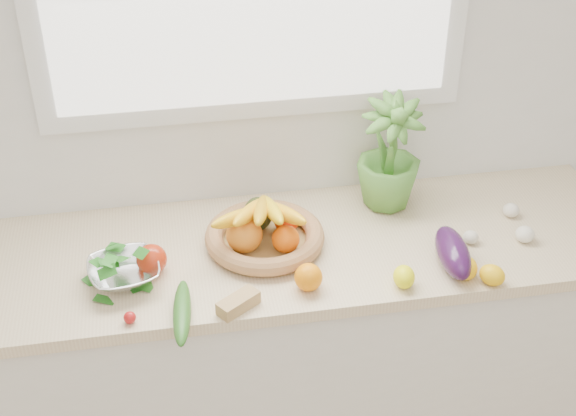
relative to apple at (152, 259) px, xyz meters
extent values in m
cube|color=white|center=(0.36, 0.36, 0.41)|extent=(4.50, 0.02, 2.70)
cube|color=silver|center=(0.36, 0.06, -0.51)|extent=(2.20, 0.58, 0.86)
cube|color=beige|center=(0.36, 0.06, -0.06)|extent=(2.24, 0.62, 0.04)
sphere|color=orange|center=(0.43, -0.15, 0.00)|extent=(0.08, 0.08, 0.08)
ellipsoid|color=#FAFB0D|center=(0.70, -0.19, -0.01)|extent=(0.07, 0.09, 0.06)
ellipsoid|color=#FFB90D|center=(0.89, -0.18, -0.01)|extent=(0.08, 0.09, 0.06)
ellipsoid|color=yellow|center=(0.95, -0.22, -0.01)|extent=(0.10, 0.10, 0.06)
sphere|color=#B2280E|center=(0.00, 0.00, 0.00)|extent=(0.10, 0.10, 0.09)
cube|color=tan|center=(0.23, -0.21, -0.03)|extent=(0.13, 0.11, 0.04)
ellipsoid|color=silver|center=(0.96, -0.03, -0.02)|extent=(0.06, 0.06, 0.04)
ellipsoid|color=white|center=(1.14, 0.09, -0.02)|extent=(0.06, 0.06, 0.04)
ellipsoid|color=white|center=(1.12, -0.05, -0.02)|extent=(0.07, 0.07, 0.05)
ellipsoid|color=#2F0F39|center=(0.86, -0.12, 0.00)|extent=(0.11, 0.24, 0.09)
ellipsoid|color=#1D5E1B|center=(0.07, -0.22, -0.02)|extent=(0.07, 0.27, 0.05)
sphere|color=red|center=(-0.07, -0.21, -0.03)|extent=(0.04, 0.04, 0.03)
imported|color=#508F34|center=(0.76, 0.22, 0.15)|extent=(0.22, 0.22, 0.37)
cylinder|color=tan|center=(0.34, 0.07, -0.04)|extent=(0.37, 0.37, 0.01)
torus|color=tan|center=(0.34, 0.07, -0.01)|extent=(0.43, 0.43, 0.06)
sphere|color=orange|center=(0.28, 0.04, 0.02)|extent=(0.13, 0.13, 0.11)
sphere|color=#FD6408|center=(0.40, 0.02, 0.01)|extent=(0.10, 0.10, 0.08)
sphere|color=#F43807|center=(0.42, 0.12, 0.01)|extent=(0.10, 0.10, 0.08)
ellipsoid|color=black|center=(0.33, 0.14, 0.02)|extent=(0.11, 0.11, 0.11)
ellipsoid|color=gold|center=(0.27, 0.06, 0.07)|extent=(0.21, 0.19, 0.10)
ellipsoid|color=yellow|center=(0.30, 0.07, 0.08)|extent=(0.16, 0.23, 0.10)
ellipsoid|color=gold|center=(0.33, 0.06, 0.09)|extent=(0.09, 0.25, 0.10)
ellipsoid|color=yellow|center=(0.36, 0.07, 0.08)|extent=(0.06, 0.25, 0.10)
ellipsoid|color=#FAB114|center=(0.40, 0.06, 0.07)|extent=(0.14, 0.24, 0.10)
cylinder|color=white|center=(-0.08, -0.04, -0.04)|extent=(0.09, 0.09, 0.02)
imported|color=white|center=(-0.08, -0.04, -0.01)|extent=(0.24, 0.24, 0.05)
ellipsoid|color=#1B6C20|center=(-0.08, -0.04, 0.04)|extent=(0.18, 0.18, 0.06)
camera|label=1|loc=(0.07, -1.87, 1.41)|focal=50.00mm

